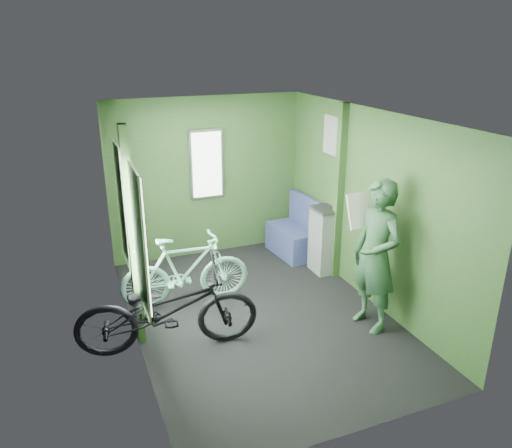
{
  "coord_description": "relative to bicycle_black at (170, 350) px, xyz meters",
  "views": [
    {
      "loc": [
        -1.93,
        -4.7,
        3.03
      ],
      "look_at": [
        0.0,
        0.1,
        1.1
      ],
      "focal_mm": 35.0,
      "sensor_mm": 36.0,
      "label": 1
    }
  ],
  "objects": [
    {
      "name": "passenger",
      "position": [
        2.19,
        -0.36,
        0.85
      ],
      "size": [
        0.49,
        0.72,
        1.69
      ],
      "rotation": [
        0.0,
        0.0,
        -1.42
      ],
      "color": "#2E5436",
      "rests_on": "ground"
    },
    {
      "name": "bicycle_black",
      "position": [
        0.0,
        0.0,
        0.0
      ],
      "size": [
        1.93,
        1.04,
        1.04
      ],
      "primitive_type": "imported",
      "rotation": [
        0.0,
        -0.14,
        1.42
      ],
      "color": "black",
      "rests_on": "ground"
    },
    {
      "name": "bench_seat",
      "position": [
        2.26,
        1.76,
        0.26
      ],
      "size": [
        0.54,
        0.87,
        0.88
      ],
      "rotation": [
        0.0,
        0.0,
        0.09
      ],
      "color": "navy",
      "rests_on": "ground"
    },
    {
      "name": "room",
      "position": [
        1.08,
        0.34,
        1.44
      ],
      "size": [
        4.0,
        4.02,
        2.31
      ],
      "color": "black",
      "rests_on": "ground"
    },
    {
      "name": "bicycle_mint",
      "position": [
        0.4,
        0.85,
        0.0
      ],
      "size": [
        1.58,
        0.71,
        0.98
      ],
      "primitive_type": "imported",
      "rotation": [
        0.0,
        -0.15,
        1.48
      ],
      "color": "#8CD6C0",
      "rests_on": "ground"
    },
    {
      "name": "waste_box",
      "position": [
        2.38,
        1.08,
        0.46
      ],
      "size": [
        0.27,
        0.38,
        0.92
      ],
      "primitive_type": "cube",
      "color": "gray",
      "rests_on": "ground"
    }
  ]
}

